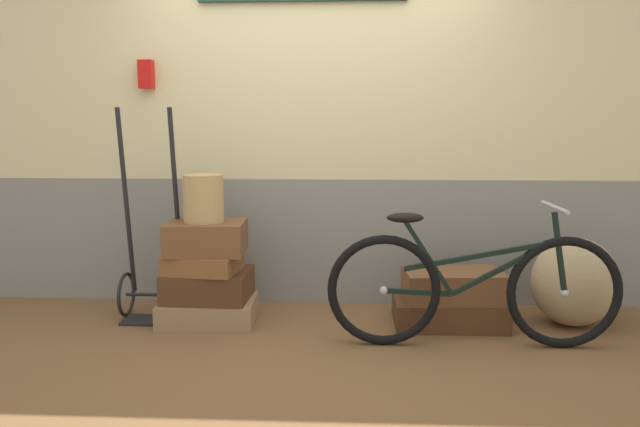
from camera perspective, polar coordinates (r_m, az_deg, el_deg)
The scene contains 12 objects.
ground at distance 3.97m, azimuth -1.06°, elevation -11.70°, with size 10.11×5.20×0.06m, color brown.
station_building at distance 4.57m, azimuth -0.21°, elevation 9.80°, with size 8.11×0.74×2.88m.
suitcase_0 at distance 4.27m, azimuth -10.27°, elevation -8.84°, with size 0.63×0.45×0.16m, color #937051.
suitcase_1 at distance 4.24m, azimuth -10.30°, elevation -6.49°, with size 0.55×0.43×0.20m, color #4C2D19.
suitcase_2 at distance 4.17m, azimuth -10.73°, elevation -4.49°, with size 0.46×0.38×0.12m, color brown.
suitcase_3 at distance 4.16m, azimuth -10.47°, elevation -2.18°, with size 0.51×0.40×0.21m, color brown.
suitcase_4 at distance 4.24m, azimuth 11.81°, elevation -8.83°, with size 0.72×0.45×0.18m, color #4C2D19.
suitcase_5 at distance 4.17m, azimuth 12.22°, elevation -6.50°, with size 0.63×0.37×0.19m, color brown.
wicker_basket at distance 4.12m, azimuth -10.74°, elevation 1.40°, with size 0.26×0.26×0.31m, color tan.
luggage_trolley at distance 4.39m, azimuth -15.16°, elevation -5.18°, with size 0.43×0.37×1.44m.
burlap_sack at distance 4.41m, azimuth 22.46°, elevation -5.88°, with size 0.56×0.47×0.59m, color tan.
bicycle at distance 3.80m, azimuth 13.93°, elevation -6.73°, with size 1.74×0.46×0.86m.
Camera 1 is at (0.27, -3.72, 1.34)m, focal length 34.61 mm.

